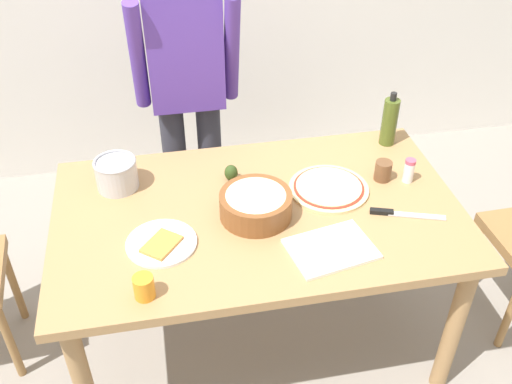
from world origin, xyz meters
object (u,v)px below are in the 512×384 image
dining_table (258,227)px  person_cook (187,86)px  chef_knife (398,213)px  cup_small_brown (383,171)px  popcorn_bowl (256,203)px  steel_pot (116,174)px  olive_oil_bottle (390,121)px  cup_orange (144,287)px  avocado (231,173)px  pizza_raw_on_board (329,188)px  salt_shaker (409,171)px  plate_with_slice (161,243)px  cutting_board_white (331,249)px

dining_table → person_cook: 0.83m
chef_knife → person_cook: bearing=129.1°
dining_table → cup_small_brown: cup_small_brown is taller
popcorn_bowl → chef_knife: popcorn_bowl is taller
steel_pot → cup_small_brown: (1.09, -0.15, -0.02)m
person_cook → olive_oil_bottle: person_cook is taller
olive_oil_bottle → cup_orange: (-1.13, -0.75, -0.07)m
cup_orange → avocado: 0.71m
dining_table → cup_small_brown: (0.55, 0.10, 0.13)m
chef_knife → avocado: (-0.60, 0.35, 0.03)m
pizza_raw_on_board → salt_shaker: size_ratio=3.10×
pizza_raw_on_board → steel_pot: bearing=167.7°
dining_table → popcorn_bowl: 0.16m
dining_table → avocado: 0.26m
plate_with_slice → cup_small_brown: (0.94, 0.24, 0.03)m
salt_shaker → cutting_board_white: (-0.44, -0.35, -0.05)m
dining_table → cup_orange: size_ratio=18.82×
avocado → olive_oil_bottle: bearing=11.4°
cutting_board_white → chef_knife: bearing=24.6°
person_cook → pizza_raw_on_board: bearing=-53.6°
popcorn_bowl → salt_shaker: popcorn_bowl is taller
cutting_board_white → person_cook: bearing=111.6°
popcorn_bowl → steel_pot: bearing=151.0°
cup_small_brown → salt_shaker: salt_shaker is taller
olive_oil_bottle → chef_knife: olive_oil_bottle is taller
avocado → salt_shaker: bearing=-11.6°
pizza_raw_on_board → olive_oil_bottle: 0.48m
pizza_raw_on_board → olive_oil_bottle: size_ratio=1.28×
popcorn_bowl → cutting_board_white: popcorn_bowl is taller
person_cook → steel_pot: person_cook is taller
steel_pot → chef_knife: 1.14m
plate_with_slice → cutting_board_white: bearing=-13.4°
plate_with_slice → olive_oil_bottle: olive_oil_bottle is taller
pizza_raw_on_board → olive_oil_bottle: (0.36, 0.30, 0.10)m
pizza_raw_on_board → popcorn_bowl: popcorn_bowl is taller
olive_oil_bottle → chef_knife: 0.53m
olive_oil_bottle → chef_knife: bearing=-106.0°
popcorn_bowl → person_cook: bearing=102.8°
plate_with_slice → olive_oil_bottle: size_ratio=1.02×
popcorn_bowl → cup_orange: bearing=-141.9°
popcorn_bowl → olive_oil_bottle: 0.80m
popcorn_bowl → cup_orange: size_ratio=3.29×
plate_with_slice → chef_knife: (0.91, 0.00, -0.00)m
person_cook → cup_orange: bearing=-102.9°
dining_table → plate_with_slice: size_ratio=6.15×
olive_oil_bottle → cup_orange: 1.35m
olive_oil_bottle → cup_orange: size_ratio=3.01×
chef_knife → salt_shaker: bearing=59.0°
steel_pot → chef_knife: (1.07, -0.39, -0.06)m
dining_table → cutting_board_white: cutting_board_white is taller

